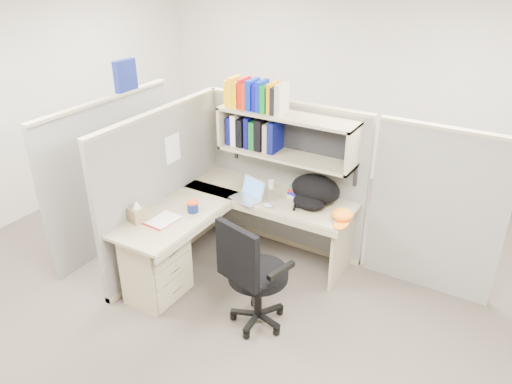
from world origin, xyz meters
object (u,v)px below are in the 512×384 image
Objects in this scene: desk at (187,248)px; backpack at (313,192)px; snack_canister at (193,206)px; task_chair at (254,290)px; laptop at (246,190)px.

backpack is at bearing 45.26° from desk.
snack_canister is 1.03m from task_chair.
desk is 5.89× the size of laptop.
backpack reaches higher than snack_canister.
laptop is at bearing -160.97° from backpack.
backpack reaches higher than desk.
task_chair reaches higher than backpack.
snack_canister is (-0.05, 0.18, 0.35)m from desk.
desk is 0.39m from snack_canister.
desk is 3.57× the size of backpack.
backpack reaches higher than laptop.
laptop is (0.26, 0.64, 0.40)m from desk.
backpack is 1.15m from snack_canister.
laptop reaches higher than desk.
desk is 15.73× the size of snack_canister.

